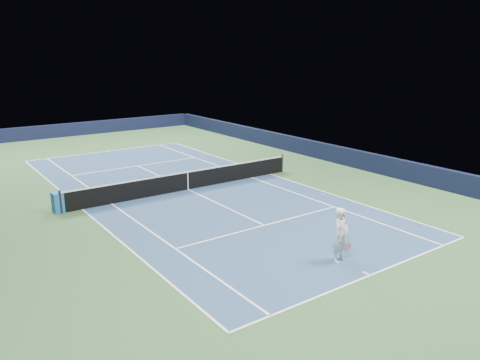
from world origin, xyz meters
TOP-DOWN VIEW (x-y plane):
  - ground at (0.00, 0.00)m, footprint 40.00×40.00m
  - wall_far at (0.00, 19.82)m, footprint 22.00×0.35m
  - wall_right at (10.82, 0.00)m, footprint 0.35×40.00m
  - court_surface at (0.00, 0.00)m, footprint 10.97×23.77m
  - baseline_far at (0.00, 11.88)m, footprint 10.97×0.08m
  - baseline_near at (0.00, -11.88)m, footprint 10.97×0.08m
  - sideline_doubles_right at (5.49, 0.00)m, footprint 0.08×23.77m
  - sideline_doubles_left at (-5.49, 0.00)m, footprint 0.08×23.77m
  - sideline_singles_right at (4.12, 0.00)m, footprint 0.08×23.77m
  - sideline_singles_left at (-4.12, 0.00)m, footprint 0.08×23.77m
  - service_line_far at (0.00, 6.40)m, footprint 8.23×0.08m
  - service_line_near at (0.00, -6.40)m, footprint 8.23×0.08m
  - center_service_line at (0.00, 0.00)m, footprint 0.08×12.80m
  - center_mark_far at (0.00, 11.73)m, footprint 0.08×0.30m
  - center_mark_near at (0.00, -11.73)m, footprint 0.08×0.30m
  - tennis_net at (0.00, 0.00)m, footprint 12.90×0.10m
  - sponsor_cube at (-6.40, 0.23)m, footprint 0.62×0.55m
  - tennis_player at (-0.01, -10.55)m, footprint 0.88×1.34m

SIDE VIEW (x-z plane):
  - ground at x=0.00m, z-range 0.00..0.00m
  - court_surface at x=0.00m, z-range 0.00..0.01m
  - baseline_far at x=0.00m, z-range 0.01..0.01m
  - baseline_near at x=0.00m, z-range 0.01..0.01m
  - sideline_doubles_right at x=5.49m, z-range 0.01..0.01m
  - sideline_doubles_left at x=-5.49m, z-range 0.01..0.01m
  - sideline_singles_right at x=4.12m, z-range 0.01..0.01m
  - sideline_singles_left at x=-4.12m, z-range 0.01..0.01m
  - service_line_far at x=0.00m, z-range 0.01..0.01m
  - service_line_near at x=0.00m, z-range 0.01..0.01m
  - center_service_line at x=0.00m, z-range 0.01..0.01m
  - center_mark_far at x=0.00m, z-range 0.01..0.01m
  - center_mark_near at x=0.00m, z-range 0.01..0.01m
  - sponsor_cube at x=-6.40m, z-range 0.00..0.92m
  - tennis_net at x=0.00m, z-range -0.03..1.04m
  - wall_far at x=0.00m, z-range 0.00..1.10m
  - wall_right at x=10.82m, z-range 0.00..1.10m
  - tennis_player at x=-0.01m, z-range -0.11..2.01m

